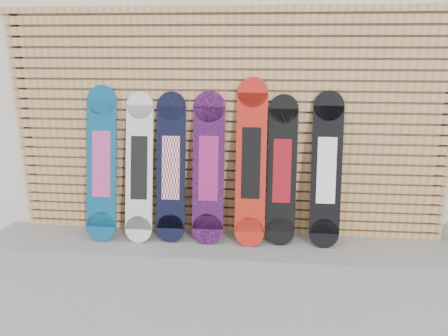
{
  "coord_description": "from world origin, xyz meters",
  "views": [
    {
      "loc": [
        0.21,
        -3.14,
        1.97
      ],
      "look_at": [
        -0.16,
        0.75,
        0.85
      ],
      "focal_mm": 35.0,
      "sensor_mm": 36.0,
      "label": 1
    }
  ],
  "objects_px": {
    "snowboard_5": "(282,171)",
    "snowboard_6": "(326,170)",
    "snowboard_0": "(102,164)",
    "snowboard_3": "(208,168)",
    "snowboard_1": "(139,168)",
    "snowboard_2": "(171,168)",
    "snowboard_4": "(251,163)"
  },
  "relations": [
    {
      "from": "snowboard_2",
      "to": "snowboard_6",
      "type": "distance_m",
      "value": 1.46
    },
    {
      "from": "snowboard_1",
      "to": "snowboard_3",
      "type": "relative_size",
      "value": 0.99
    },
    {
      "from": "snowboard_0",
      "to": "snowboard_2",
      "type": "height_order",
      "value": "snowboard_0"
    },
    {
      "from": "snowboard_3",
      "to": "snowboard_6",
      "type": "relative_size",
      "value": 0.99
    },
    {
      "from": "snowboard_1",
      "to": "snowboard_4",
      "type": "xyz_separation_m",
      "value": [
        1.06,
        0.01,
        0.07
      ]
    },
    {
      "from": "snowboard_5",
      "to": "snowboard_3",
      "type": "bearing_deg",
      "value": -178.11
    },
    {
      "from": "snowboard_0",
      "to": "snowboard_1",
      "type": "distance_m",
      "value": 0.37
    },
    {
      "from": "snowboard_2",
      "to": "snowboard_5",
      "type": "bearing_deg",
      "value": 0.96
    },
    {
      "from": "snowboard_5",
      "to": "snowboard_0",
      "type": "bearing_deg",
      "value": -178.7
    },
    {
      "from": "snowboard_3",
      "to": "snowboard_6",
      "type": "distance_m",
      "value": 1.1
    },
    {
      "from": "snowboard_1",
      "to": "snowboard_2",
      "type": "xyz_separation_m",
      "value": [
        0.3,
        0.02,
        0.0
      ]
    },
    {
      "from": "snowboard_2",
      "to": "snowboard_0",
      "type": "bearing_deg",
      "value": -178.18
    },
    {
      "from": "snowboard_3",
      "to": "snowboard_4",
      "type": "height_order",
      "value": "snowboard_4"
    },
    {
      "from": "snowboard_0",
      "to": "snowboard_2",
      "type": "bearing_deg",
      "value": 1.82
    },
    {
      "from": "snowboard_0",
      "to": "snowboard_4",
      "type": "bearing_deg",
      "value": 0.42
    },
    {
      "from": "snowboard_6",
      "to": "snowboard_3",
      "type": "bearing_deg",
      "value": -179.31
    },
    {
      "from": "snowboard_1",
      "to": "snowboard_2",
      "type": "relative_size",
      "value": 1.0
    },
    {
      "from": "snowboard_2",
      "to": "snowboard_5",
      "type": "height_order",
      "value": "snowboard_2"
    },
    {
      "from": "snowboard_0",
      "to": "snowboard_3",
      "type": "bearing_deg",
      "value": 0.9
    },
    {
      "from": "snowboard_2",
      "to": "snowboard_4",
      "type": "xyz_separation_m",
      "value": [
        0.76,
        -0.01,
        0.07
      ]
    },
    {
      "from": "snowboard_5",
      "to": "snowboard_6",
      "type": "bearing_deg",
      "value": -1.36
    },
    {
      "from": "snowboard_4",
      "to": "snowboard_3",
      "type": "bearing_deg",
      "value": 179.19
    },
    {
      "from": "snowboard_4",
      "to": "snowboard_2",
      "type": "bearing_deg",
      "value": 179.19
    },
    {
      "from": "snowboard_1",
      "to": "snowboard_3",
      "type": "xyz_separation_m",
      "value": [
        0.66,
        0.01,
        0.01
      ]
    },
    {
      "from": "snowboard_2",
      "to": "snowboard_3",
      "type": "height_order",
      "value": "snowboard_3"
    },
    {
      "from": "snowboard_2",
      "to": "snowboard_3",
      "type": "distance_m",
      "value": 0.36
    },
    {
      "from": "snowboard_4",
      "to": "snowboard_6",
      "type": "distance_m",
      "value": 0.7
    },
    {
      "from": "snowboard_1",
      "to": "snowboard_5",
      "type": "bearing_deg",
      "value": 1.49
    },
    {
      "from": "snowboard_1",
      "to": "snowboard_3",
      "type": "bearing_deg",
      "value": 1.06
    },
    {
      "from": "snowboard_3",
      "to": "snowboard_4",
      "type": "bearing_deg",
      "value": -0.81
    },
    {
      "from": "snowboard_5",
      "to": "snowboard_6",
      "type": "distance_m",
      "value": 0.41
    },
    {
      "from": "snowboard_2",
      "to": "snowboard_6",
      "type": "bearing_deg",
      "value": 0.32
    }
  ]
}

